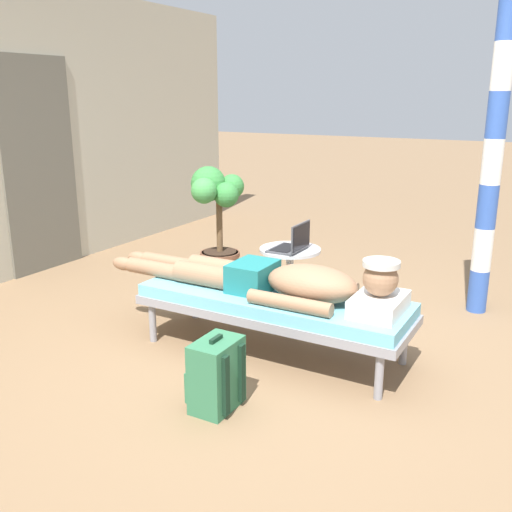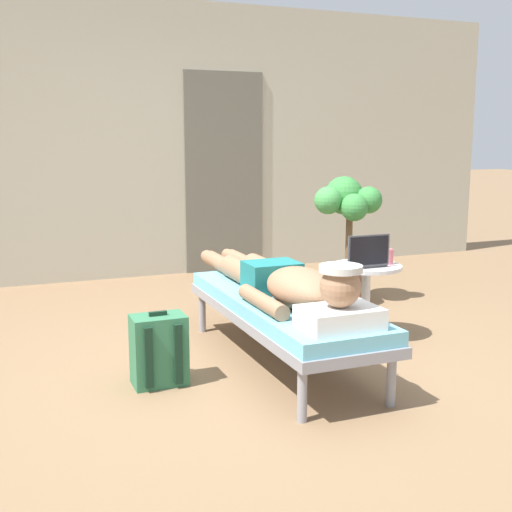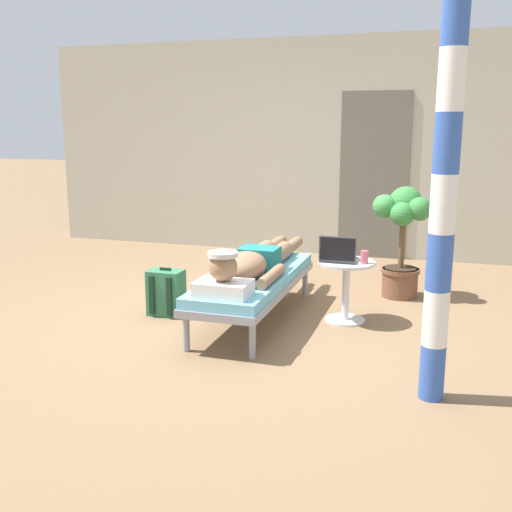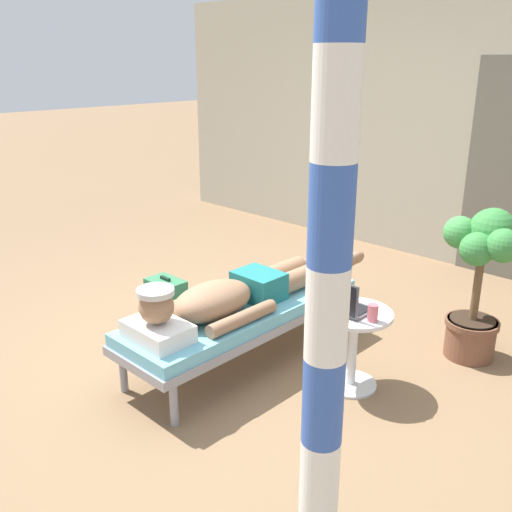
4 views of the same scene
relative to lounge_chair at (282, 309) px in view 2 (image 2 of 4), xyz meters
name	(u,v)px [view 2 (image 2 of 4)]	position (x,y,z in m)	size (l,w,h in m)	color
ground_plane	(251,368)	(-0.21, -0.02, -0.35)	(40.00, 40.00, 0.00)	#846647
house_wall_back	(161,141)	(0.00, 2.97, 1.00)	(7.60, 0.20, 2.70)	#B2AD99
house_door_panel	(224,173)	(0.63, 2.86, 0.67)	(0.84, 0.03, 2.04)	#625F54
lounge_chair	(282,309)	(0.00, 0.00, 0.00)	(0.61, 1.84, 0.42)	gray
person_reclining	(285,283)	(0.00, -0.05, 0.17)	(0.53, 2.17, 0.33)	white
side_table	(366,289)	(0.74, 0.24, 0.01)	(0.48, 0.48, 0.52)	silver
laptop	(363,258)	(0.68, 0.19, 0.24)	(0.31, 0.24, 0.23)	#4C4C51
drink_glass	(389,257)	(0.89, 0.20, 0.23)	(0.06, 0.06, 0.11)	#D86672
backpack	(159,350)	(-0.79, -0.06, -0.15)	(0.30, 0.26, 0.42)	#33724C
potted_plant	(347,231)	(1.12, 1.17, 0.27)	(0.56, 0.47, 1.06)	brown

